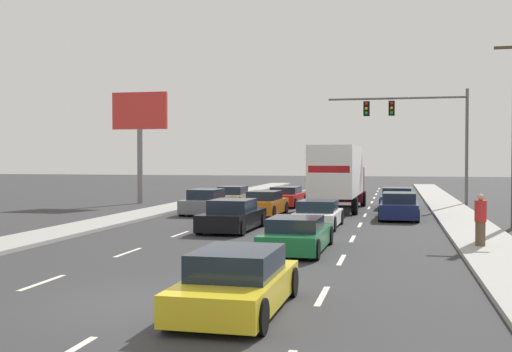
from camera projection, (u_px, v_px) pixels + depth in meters
ground_plane at (310, 209)px, 37.40m from camera, size 140.00×140.00×0.00m
sidewalk_right at (460, 218)px, 30.77m from camera, size 2.24×80.00×0.14m
sidewalk_left at (151, 212)px, 34.27m from camera, size 2.24×80.00×0.14m
lane_markings at (301, 214)px, 34.01m from camera, size 6.94×62.00×0.01m
car_tan at (233, 197)px, 40.34m from camera, size 1.97×4.42×1.22m
car_gray at (206, 202)px, 34.05m from camera, size 1.88×4.26×1.35m
car_red at (286, 197)px, 39.38m from camera, size 2.05×4.46×1.24m
car_orange at (265, 204)px, 33.31m from camera, size 1.96×4.16×1.29m
car_black at (232, 216)px, 26.19m from camera, size 2.06×4.57×1.31m
box_truck at (339, 174)px, 35.91m from camera, size 2.72×9.21×3.71m
car_white at (318, 215)px, 27.40m from camera, size 1.98×4.06×1.18m
car_green at (297, 235)px, 20.38m from camera, size 1.97×4.61×1.13m
car_yellow at (237, 283)px, 12.37m from camera, size 1.90×4.20×1.23m
car_blue at (398, 199)px, 37.84m from camera, size 2.13×4.16×1.25m
car_navy at (399, 207)px, 31.27m from camera, size 1.97×4.71×1.32m
traffic_signal_mast at (409, 119)px, 40.93m from camera, size 8.96×0.69×7.48m
roadside_billboard at (140, 125)px, 41.92m from camera, size 3.86×0.36×7.43m
pedestrian_near_corner at (480, 220)px, 20.63m from camera, size 0.38×0.38×1.71m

